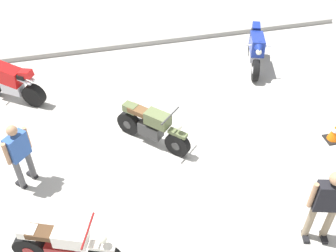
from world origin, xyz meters
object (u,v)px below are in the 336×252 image
object	(u,v)px
motorcycle_olive_vintage	(152,127)
person_in_black_shirt	(327,203)
person_in_blue_shirt	(19,152)
motorcycle_cream_vintage	(64,246)
motorcycle_blue_sportbike	(256,49)
traffic_cone	(335,131)
motorcycle_red_sportbike	(9,81)

from	to	relation	value
motorcycle_olive_vintage	person_in_black_shirt	xyz separation A→B (m)	(2.44, -3.21, 0.52)
person_in_blue_shirt	motorcycle_cream_vintage	bearing A→B (deg)	153.61
motorcycle_olive_vintage	motorcycle_blue_sportbike	xyz separation A→B (m)	(3.56, 2.48, 0.11)
person_in_blue_shirt	motorcycle_blue_sportbike	bearing A→B (deg)	-109.85
person_in_blue_shirt	person_in_black_shirt	world-z (taller)	person_in_black_shirt
motorcycle_cream_vintage	motorcycle_olive_vintage	bearing A→B (deg)	73.14
motorcycle_olive_vintage	motorcycle_cream_vintage	bearing A→B (deg)	-82.38
motorcycle_olive_vintage	motorcycle_blue_sportbike	bearing A→B (deg)	80.86
person_in_black_shirt	traffic_cone	bearing A→B (deg)	158.07
motorcycle_cream_vintage	traffic_cone	distance (m)	6.53
motorcycle_olive_vintage	motorcycle_cream_vintage	distance (m)	3.39
motorcycle_blue_sportbike	person_in_black_shirt	world-z (taller)	person_in_black_shirt
person_in_blue_shirt	traffic_cone	size ratio (longest dim) A/B	3.01
motorcycle_olive_vintage	person_in_black_shirt	bearing A→B (deg)	-6.79
motorcycle_red_sportbike	motorcycle_blue_sportbike	bearing A→B (deg)	-146.05
person_in_blue_shirt	person_in_black_shirt	size ratio (longest dim) A/B	0.92
motorcycle_red_sportbike	person_in_blue_shirt	xyz separation A→B (m)	(0.42, -3.08, 0.30)
motorcycle_cream_vintage	traffic_cone	bearing A→B (deg)	37.03
motorcycle_red_sportbike	person_in_blue_shirt	bearing A→B (deg)	131.84
person_in_blue_shirt	traffic_cone	world-z (taller)	person_in_blue_shirt
motorcycle_blue_sportbike	traffic_cone	size ratio (longest dim) A/B	3.59
person_in_black_shirt	motorcycle_cream_vintage	bearing A→B (deg)	-81.68
motorcycle_olive_vintage	motorcycle_red_sportbike	distance (m)	4.09
motorcycle_blue_sportbike	person_in_blue_shirt	xyz separation A→B (m)	(-6.38, -3.06, 0.30)
person_in_black_shirt	traffic_cone	world-z (taller)	person_in_black_shirt
motorcycle_blue_sportbike	traffic_cone	xyz separation A→B (m)	(0.63, -3.39, -0.33)
person_in_blue_shirt	person_in_black_shirt	distance (m)	5.88
motorcycle_blue_sportbike	person_in_blue_shirt	size ratio (longest dim) A/B	1.19
traffic_cone	person_in_blue_shirt	bearing A→B (deg)	177.31
person_in_black_shirt	person_in_blue_shirt	bearing A→B (deg)	-101.33
motorcycle_blue_sportbike	motorcycle_olive_vintage	bearing A→B (deg)	-35.72
traffic_cone	person_in_black_shirt	bearing A→B (deg)	-127.16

